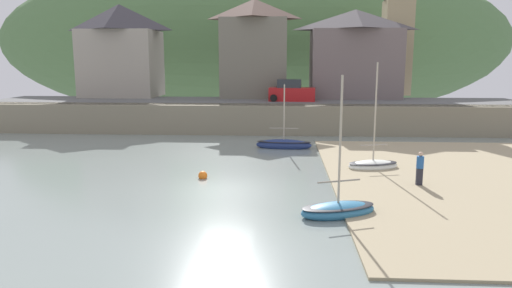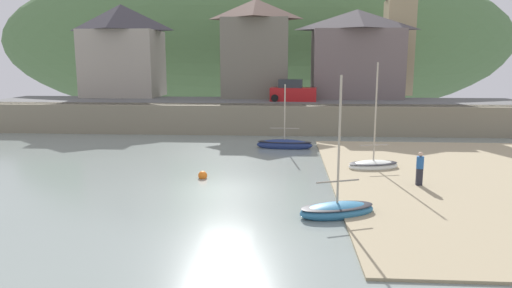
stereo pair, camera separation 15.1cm
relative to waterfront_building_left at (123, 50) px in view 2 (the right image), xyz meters
The scene contains 13 objects.
ground 38.48m from the waterfront_building_left, 66.63° to the right, with size 48.00×41.00×0.61m.
quay_seawall 16.64m from the waterfront_building_left, 29.47° to the right, with size 48.00×9.40×2.40m.
hillside_backdrop 31.99m from the waterfront_building_left, 69.93° to the left, with size 80.00×44.00×25.33m.
waterfront_building_left is the anchor object (origin of this frame).
waterfront_building_centre 13.37m from the waterfront_building_left, ahead, with size 6.61×5.94×9.45m.
waterfront_building_right 23.12m from the waterfront_building_left, ahead, with size 8.67×6.11×8.41m.
church_with_spire 28.49m from the waterfront_building_left, ahead, with size 3.00×3.00×14.79m.
sailboat_tall_mast 34.79m from the waterfront_building_left, 57.34° to the right, with size 3.36×2.30×5.61m.
sailboat_white_hull 30.46m from the waterfront_building_left, 44.26° to the right, with size 3.11×2.04×6.05m.
dinghy_open_wooden 22.95m from the waterfront_building_left, 41.99° to the right, with size 3.93×1.38×4.57m.
parked_car_near_slipway 17.97m from the waterfront_building_left, 14.84° to the right, with size 4.22×2.01×1.95m.
person_near_water 33.86m from the waterfront_building_left, 46.86° to the right, with size 0.34×0.34×1.62m.
mooring_buoy 27.14m from the waterfront_building_left, 62.49° to the right, with size 0.47×0.47×0.47m.
Camera 2 is at (2.74, -21.02, 5.98)m, focal length 32.45 mm.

